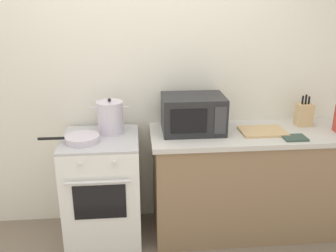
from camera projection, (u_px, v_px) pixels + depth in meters
back_wall at (177, 84)px, 3.20m from camera, size 4.40×0.10×2.50m
lower_cabinet_right at (250, 184)px, 3.19m from camera, size 1.64×0.56×0.88m
countertop_right at (254, 134)px, 3.04m from camera, size 1.70×0.60×0.04m
stove at (103, 189)px, 3.06m from camera, size 0.60×0.64×0.92m
stock_pot at (110, 117)px, 2.97m from camera, size 0.30×0.21×0.29m
frying_pan at (81, 139)px, 2.82m from camera, size 0.46×0.26×0.05m
microwave at (193, 114)px, 2.99m from camera, size 0.50×0.37×0.30m
cutting_board at (263, 131)px, 3.02m from camera, size 0.36×0.26×0.02m
knife_block at (304, 114)px, 3.15m from camera, size 0.13×0.10×0.27m
oven_mitt at (295, 138)px, 2.88m from camera, size 0.18×0.14×0.02m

